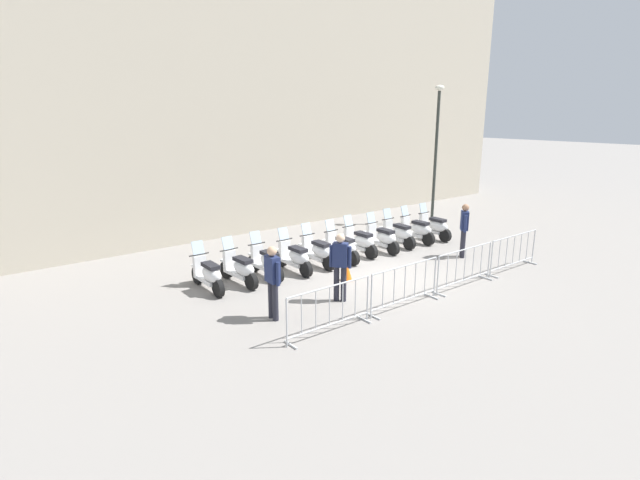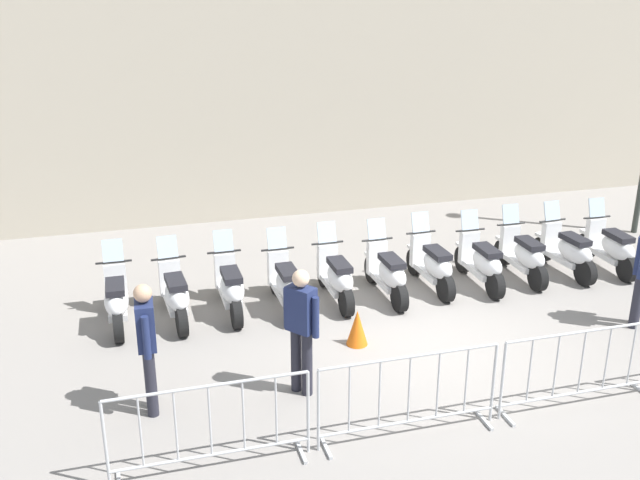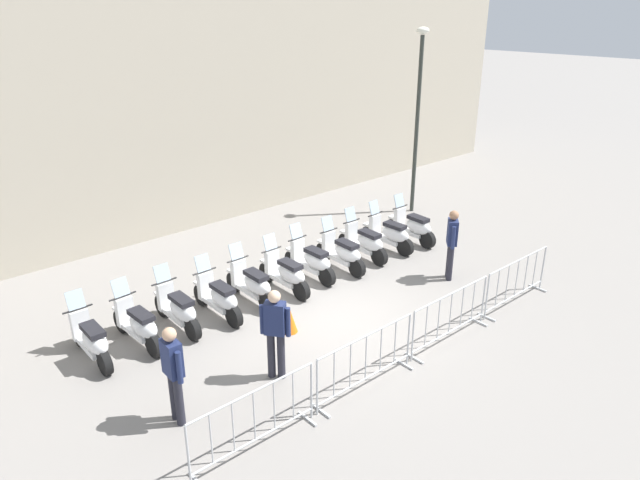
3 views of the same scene
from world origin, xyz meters
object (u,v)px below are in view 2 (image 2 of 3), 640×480
object	(u,v)px
motorcycle_5	(388,273)
barrier_segment_0	(210,428)
motorcycle_7	(482,262)
barrier_segment_1	(409,396)
motorcycle_2	(230,287)
barrier_segment_2	(581,369)
motorcycle_1	(175,295)
officer_mid_plaza	(301,325)
motorcycle_3	(285,284)
motorcycle_4	(336,277)
motorcycle_9	(567,251)
motorcycle_10	(611,247)
motorcycle_8	(523,255)
traffic_cone	(357,327)
officer_near_row_end	(147,341)
motorcycle_6	(432,265)
motorcycle_0	(117,299)

from	to	relation	value
motorcycle_5	barrier_segment_0	xyz separation A→B (m)	(-4.01, -3.15, 0.07)
motorcycle_7	barrier_segment_1	bearing A→B (deg)	-136.89
motorcycle_2	barrier_segment_2	distance (m)	5.42
motorcycle_5	barrier_segment_0	distance (m)	5.10
motorcycle_1	officer_mid_plaza	world-z (taller)	officer_mid_plaza
motorcycle_3	motorcycle_4	size ratio (longest dim) A/B	1.00
motorcycle_1	motorcycle_9	xyz separation A→B (m)	(6.98, -1.09, 0.00)
motorcycle_10	motorcycle_4	bearing A→B (deg)	170.64
motorcycle_8	motorcycle_9	size ratio (longest dim) A/B	1.00
motorcycle_2	barrier_segment_1	size ratio (longest dim) A/B	0.78
motorcycle_3	motorcycle_7	world-z (taller)	same
barrier_segment_0	officer_mid_plaza	size ratio (longest dim) A/B	1.28
motorcycle_2	motorcycle_3	world-z (taller)	same
motorcycle_9	traffic_cone	world-z (taller)	motorcycle_9
motorcycle_9	officer_near_row_end	bearing A→B (deg)	-170.75
motorcycle_2	traffic_cone	xyz separation A→B (m)	(1.37, -1.80, -0.18)
motorcycle_4	officer_mid_plaza	bearing A→B (deg)	-125.08
motorcycle_5	motorcycle_7	xyz separation A→B (m)	(1.74, -0.26, 0.00)
motorcycle_4	traffic_cone	size ratio (longest dim) A/B	3.13
motorcycle_2	motorcycle_8	xyz separation A→B (m)	(5.23, -0.83, 0.00)
barrier_segment_1	motorcycle_4	bearing A→B (deg)	76.90
motorcycle_4	motorcycle_1	bearing A→B (deg)	170.74
motorcycle_7	motorcycle_5	bearing A→B (deg)	171.54
motorcycle_1	barrier_segment_1	bearing A→B (deg)	-67.13
motorcycle_6	traffic_cone	distance (m)	2.47
motorcycle_5	motorcycle_8	xyz separation A→B (m)	(2.63, -0.29, 0.00)
motorcycle_4	barrier_segment_1	xyz separation A→B (m)	(-0.86, -3.71, 0.07)
motorcycle_10	officer_mid_plaza	xyz separation A→B (m)	(-6.85, -1.46, 0.53)
motorcycle_3	motorcycle_7	xyz separation A→B (m)	(3.49, -0.55, 0.00)
motorcycle_10	motorcycle_3	bearing A→B (deg)	171.23
motorcycle_6	officer_mid_plaza	world-z (taller)	officer_mid_plaza
motorcycle_2	traffic_cone	distance (m)	2.27
motorcycle_10	barrier_segment_2	world-z (taller)	motorcycle_10
motorcycle_6	officer_near_row_end	size ratio (longest dim) A/B	1.00
barrier_segment_1	officer_mid_plaza	bearing A→B (deg)	118.75
motorcycle_7	motorcycle_0	bearing A→B (deg)	169.80
motorcycle_7	barrier_segment_0	size ratio (longest dim) A/B	0.78
motorcycle_9	motorcycle_10	xyz separation A→B (m)	(0.86, -0.19, 0.00)
motorcycle_1	motorcycle_6	size ratio (longest dim) A/B	1.00
motorcycle_6	barrier_segment_1	bearing A→B (deg)	-126.75
motorcycle_6	motorcycle_8	size ratio (longest dim) A/B	1.00
motorcycle_8	motorcycle_9	world-z (taller)	same
motorcycle_5	officer_near_row_end	distance (m)	4.73
motorcycle_6	motorcycle_10	size ratio (longest dim) A/B	1.00
traffic_cone	motorcycle_5	bearing A→B (deg)	45.68
motorcycle_6	motorcycle_7	xyz separation A→B (m)	(0.85, -0.26, 0.00)
motorcycle_7	officer_mid_plaza	bearing A→B (deg)	-156.35
motorcycle_0	motorcycle_9	xyz separation A→B (m)	(7.84, -1.30, 0.00)
motorcycle_8	barrier_segment_0	size ratio (longest dim) A/B	0.78
traffic_cone	motorcycle_7	bearing A→B (deg)	18.55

